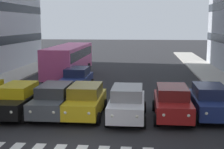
{
  "coord_description": "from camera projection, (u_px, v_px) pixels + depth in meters",
  "views": [
    {
      "loc": [
        -2.94,
        11.4,
        5.05
      ],
      "look_at": [
        -1.25,
        -5.47,
        2.37
      ],
      "focal_mm": 52.11,
      "sensor_mm": 36.0,
      "label": 1
    }
  ],
  "objects": [
    {
      "name": "car_0",
      "position": [
        210.0,
        101.0,
        17.59
      ],
      "size": [
        2.02,
        4.44,
        1.72
      ],
      "color": "navy",
      "rests_on": "ground_plane"
    },
    {
      "name": "car_3",
      "position": [
        85.0,
        100.0,
        17.74
      ],
      "size": [
        2.02,
        4.44,
        1.72
      ],
      "color": "gold",
      "rests_on": "ground_plane"
    },
    {
      "name": "car_4",
      "position": [
        54.0,
        100.0,
        17.9
      ],
      "size": [
        2.02,
        4.44,
        1.72
      ],
      "color": "#474C51",
      "rests_on": "ground_plane"
    },
    {
      "name": "car_row2_0",
      "position": [
        77.0,
        79.0,
        24.64
      ],
      "size": [
        2.02,
        4.44,
        1.72
      ],
      "color": "navy",
      "rests_on": "ground_plane"
    },
    {
      "name": "bus_behind_traffic",
      "position": [
        69.0,
        58.0,
        30.17
      ],
      "size": [
        2.78,
        10.5,
        3.0
      ],
      "color": "#DB5193",
      "rests_on": "ground_plane"
    },
    {
      "name": "car_1",
      "position": [
        172.0,
        102.0,
        17.34
      ],
      "size": [
        2.02,
        4.44,
        1.72
      ],
      "color": "maroon",
      "rests_on": "ground_plane"
    },
    {
      "name": "car_2",
      "position": [
        127.0,
        103.0,
        17.2
      ],
      "size": [
        2.02,
        4.44,
        1.72
      ],
      "color": "silver",
      "rests_on": "ground_plane"
    },
    {
      "name": "car_5",
      "position": [
        17.0,
        99.0,
        17.94
      ],
      "size": [
        2.02,
        4.44,
        1.72
      ],
      "color": "black",
      "rests_on": "ground_plane"
    }
  ]
}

